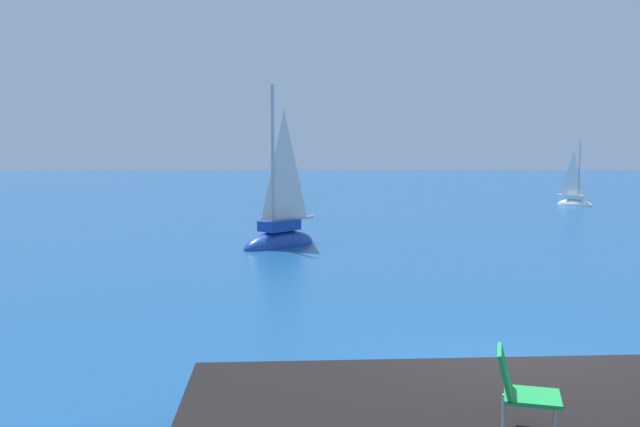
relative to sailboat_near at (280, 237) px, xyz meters
name	(u,v)px	position (x,y,z in m)	size (l,w,h in m)	color
ground_plane	(505,385)	(3.85, -13.30, -0.32)	(160.00, 160.00, 0.00)	navy
boulder_inland	(329,401)	(1.34, -13.87, -0.32)	(1.45, 1.16, 0.80)	black
sailboat_near	(280,237)	(0.00, 0.00, 0.00)	(2.87, 2.97, 5.86)	#193D99
sailboat_far	(575,202)	(15.68, 15.02, -0.11)	(1.90, 2.00, 3.92)	white
beach_chair	(520,386)	(3.10, -16.35, 0.78)	(0.70, 0.62, 0.80)	green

